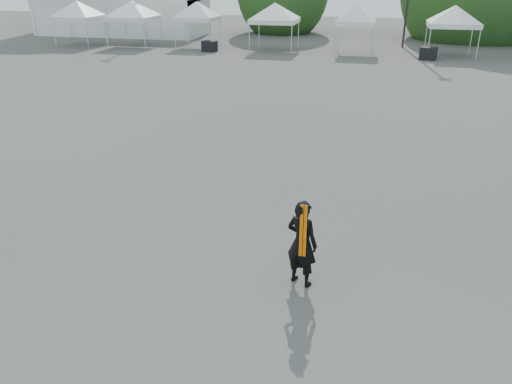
# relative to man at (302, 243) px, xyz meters

# --- Properties ---
(ground) EXTENTS (120.00, 120.00, 0.00)m
(ground) POSITION_rel_man_xyz_m (-0.21, 1.59, -0.84)
(ground) COLOR #474442
(ground) RESTS_ON ground
(marquee) EXTENTS (15.00, 6.25, 4.23)m
(marquee) POSITION_rel_man_xyz_m (-22.21, 36.59, 1.13)
(marquee) COLOR white
(marquee) RESTS_ON ground
(tent_a) EXTENTS (4.23, 4.23, 3.88)m
(tent_a) POSITION_rel_man_xyz_m (-21.91, 28.78, 2.22)
(tent_a) COLOR silver
(tent_a) RESTS_ON ground
(tent_b) EXTENTS (4.65, 4.65, 3.88)m
(tent_b) POSITION_rel_man_xyz_m (-17.63, 29.48, 2.22)
(tent_b) COLOR silver
(tent_b) RESTS_ON ground
(tent_c) EXTENTS (4.09, 4.09, 3.88)m
(tent_c) POSITION_rel_man_xyz_m (-12.64, 30.13, 2.22)
(tent_c) COLOR silver
(tent_c) RESTS_ON ground
(tent_d) EXTENTS (4.61, 4.61, 3.88)m
(tent_d) POSITION_rel_man_xyz_m (-6.52, 29.61, 2.22)
(tent_d) COLOR silver
(tent_d) RESTS_ON ground
(tent_e) EXTENTS (3.78, 3.78, 3.88)m
(tent_e) POSITION_rel_man_xyz_m (-0.72, 29.34, 2.22)
(tent_e) COLOR silver
(tent_e) RESTS_ON ground
(tent_f) EXTENTS (4.59, 4.59, 3.88)m
(tent_f) POSITION_rel_man_xyz_m (5.75, 29.54, 2.22)
(tent_f) COLOR silver
(tent_f) RESTS_ON ground
(man) EXTENTS (0.72, 0.61, 1.67)m
(man) POSITION_rel_man_xyz_m (0.00, 0.00, 0.00)
(man) COLOR black
(man) RESTS_ON ground
(crate_west) EXTENTS (1.08, 0.90, 0.76)m
(crate_west) POSITION_rel_man_xyz_m (-11.01, 27.94, -0.46)
(crate_west) COLOR black
(crate_west) RESTS_ON ground
(crate_mid) EXTENTS (1.19, 1.02, 0.80)m
(crate_mid) POSITION_rel_man_xyz_m (4.23, 27.70, -0.44)
(crate_mid) COLOR black
(crate_mid) RESTS_ON ground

